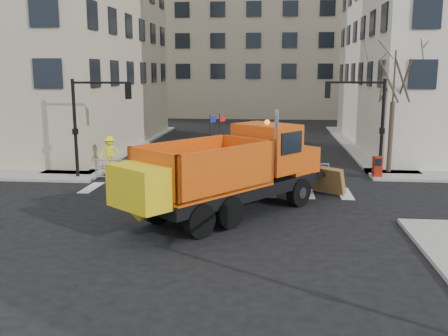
# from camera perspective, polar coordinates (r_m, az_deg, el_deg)

# --- Properties ---
(ground) EXTENTS (120.00, 120.00, 0.00)m
(ground) POSITION_cam_1_polar(r_m,az_deg,el_deg) (19.32, -2.38, -6.43)
(ground) COLOR black
(ground) RESTS_ON ground
(sidewalk_back) EXTENTS (64.00, 5.00, 0.15)m
(sidewalk_back) POSITION_cam_1_polar(r_m,az_deg,el_deg) (27.48, 0.11, -1.00)
(sidewalk_back) COLOR gray
(sidewalk_back) RESTS_ON ground
(building_far) EXTENTS (30.00, 18.00, 24.00)m
(building_far) POSITION_cam_1_polar(r_m,az_deg,el_deg) (70.57, 3.73, 16.02)
(building_far) COLOR tan
(building_far) RESTS_ON ground
(traffic_light_left) EXTENTS (0.18, 0.18, 5.40)m
(traffic_light_left) POSITION_cam_1_polar(r_m,az_deg,el_deg) (28.03, -16.64, 4.22)
(traffic_light_left) COLOR black
(traffic_light_left) RESTS_ON ground
(traffic_light_right) EXTENTS (0.18, 0.18, 5.40)m
(traffic_light_right) POSITION_cam_1_polar(r_m,az_deg,el_deg) (28.53, 17.62, 4.27)
(traffic_light_right) COLOR black
(traffic_light_right) RESTS_ON ground
(crowd_barriers) EXTENTS (12.60, 0.60, 1.10)m
(crowd_barriers) POSITION_cam_1_polar(r_m,az_deg,el_deg) (26.59, -1.69, -0.36)
(crowd_barriers) COLOR #9EA0A5
(crowd_barriers) RESTS_ON ground
(street_tree) EXTENTS (3.00, 3.00, 7.50)m
(street_tree) POSITION_cam_1_polar(r_m,az_deg,el_deg) (29.56, 18.69, 6.48)
(street_tree) COLOR #382B21
(street_tree) RESTS_ON ground
(plow_truck) EXTENTS (9.21, 10.48, 4.30)m
(plow_truck) POSITION_cam_1_polar(r_m,az_deg,el_deg) (19.97, 0.47, -0.19)
(plow_truck) COLOR black
(plow_truck) RESTS_ON ground
(cop_a) EXTENTS (0.88, 0.76, 2.03)m
(cop_a) POSITION_cam_1_polar(r_m,az_deg,el_deg) (24.99, 6.77, -0.08)
(cop_a) COLOR black
(cop_a) RESTS_ON ground
(cop_b) EXTENTS (0.84, 0.68, 1.62)m
(cop_b) POSITION_cam_1_polar(r_m,az_deg,el_deg) (24.23, 7.20, -0.94)
(cop_b) COLOR black
(cop_b) RESTS_ON ground
(cop_c) EXTENTS (0.91, 1.28, 2.02)m
(cop_c) POSITION_cam_1_polar(r_m,az_deg,el_deg) (24.09, 9.61, -0.59)
(cop_c) COLOR black
(cop_c) RESTS_ON ground
(worker) EXTENTS (1.46, 1.20, 1.97)m
(worker) POSITION_cam_1_polar(r_m,az_deg,el_deg) (29.76, -12.93, 1.73)
(worker) COLOR #F7F71D
(worker) RESTS_ON sidewalk_back
(newspaper_box) EXTENTS (0.50, 0.46, 1.10)m
(newspaper_box) POSITION_cam_1_polar(r_m,az_deg,el_deg) (28.34, 17.11, 0.17)
(newspaper_box) COLOR maroon
(newspaper_box) RESTS_ON sidewalk_back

